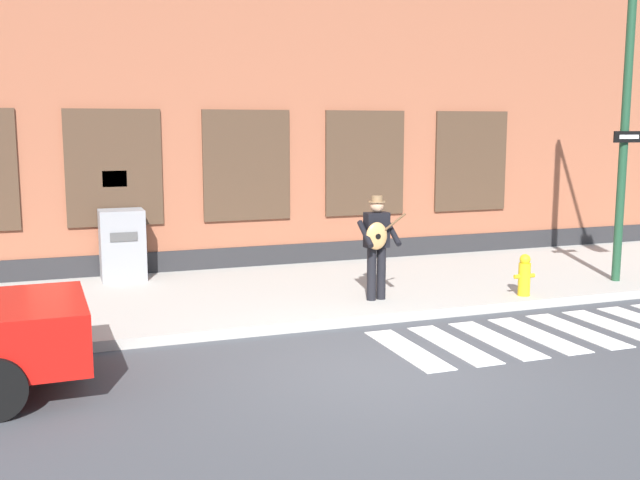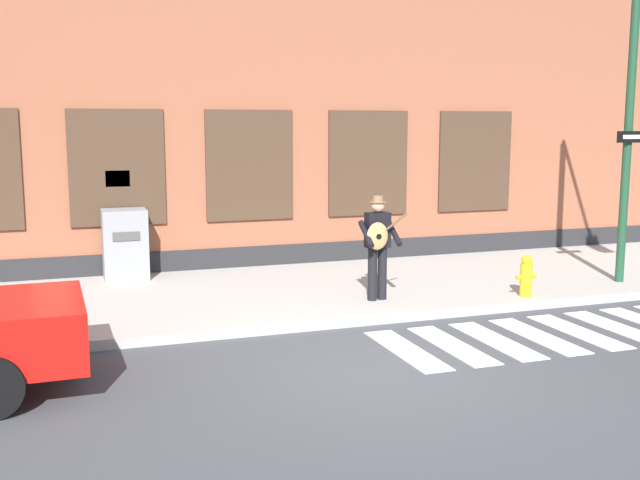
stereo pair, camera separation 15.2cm
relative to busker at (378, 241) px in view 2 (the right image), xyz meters
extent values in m
plane|color=#424449|center=(-1.22, -2.91, -1.11)|extent=(160.00, 160.00, 0.00)
cube|color=#ADAAA3|center=(-1.22, 1.32, -1.04)|extent=(28.00, 4.45, 0.15)
cube|color=#99563D|center=(-1.22, 5.55, 2.34)|extent=(28.00, 4.00, 6.90)
cube|color=#28282B|center=(-1.22, 3.53, -0.84)|extent=(28.00, 0.04, 0.55)
cube|color=#473323|center=(-3.74, 3.52, 1.06)|extent=(1.75, 0.06, 2.16)
cube|color=black|center=(-3.74, 3.51, 1.06)|extent=(1.63, 0.03, 2.04)
cube|color=#473323|center=(-1.22, 3.52, 1.06)|extent=(1.75, 0.06, 2.16)
cube|color=black|center=(-1.22, 3.51, 1.06)|extent=(1.63, 0.03, 2.04)
cube|color=#473323|center=(1.31, 3.52, 1.06)|extent=(1.75, 0.06, 2.16)
cube|color=black|center=(1.31, 3.51, 1.06)|extent=(1.63, 0.03, 2.04)
cube|color=#473323|center=(3.83, 3.52, 1.06)|extent=(1.75, 0.06, 2.16)
cube|color=black|center=(3.83, 3.51, 1.06)|extent=(1.63, 0.03, 2.04)
cube|color=yellow|center=(-3.74, 3.50, 0.86)|extent=(0.44, 0.02, 0.30)
cube|color=silver|center=(-0.54, -2.21, -1.11)|extent=(0.42, 1.90, 0.01)
cube|color=silver|center=(0.14, -2.21, -1.11)|extent=(0.42, 1.90, 0.01)
cube|color=silver|center=(0.83, -2.21, -1.11)|extent=(0.42, 1.90, 0.01)
cube|color=silver|center=(1.51, -2.21, -1.11)|extent=(0.42, 1.90, 0.01)
cube|color=silver|center=(2.19, -2.21, -1.11)|extent=(0.42, 1.90, 0.01)
cube|color=silver|center=(2.87, -2.21, -1.11)|extent=(0.42, 1.90, 0.01)
cube|color=silver|center=(-4.63, -1.44, -0.37)|extent=(0.06, 0.24, 0.12)
cube|color=silver|center=(-4.61, -2.58, -0.37)|extent=(0.06, 0.24, 0.12)
cylinder|color=black|center=(-5.56, -1.16, -0.78)|extent=(0.66, 0.25, 0.66)
cylinder|color=black|center=(0.10, 0.04, -0.53)|extent=(0.15, 0.15, 0.86)
cylinder|color=black|center=(-0.08, 0.02, -0.53)|extent=(0.15, 0.15, 0.86)
cube|color=black|center=(0.01, 0.04, 0.18)|extent=(0.38, 0.22, 0.56)
sphere|color=tan|center=(0.01, 0.04, 0.57)|extent=(0.22, 0.22, 0.22)
cylinder|color=olive|center=(0.01, 0.04, 0.63)|extent=(0.27, 0.28, 0.02)
cylinder|color=olive|center=(0.01, 0.04, 0.68)|extent=(0.18, 0.18, 0.09)
cylinder|color=black|center=(0.25, -0.06, 0.14)|extent=(0.09, 0.51, 0.39)
cylinder|color=black|center=(-0.23, -0.06, 0.14)|extent=(0.09, 0.51, 0.39)
ellipsoid|color=tan|center=(-0.07, -0.14, 0.11)|extent=(0.36, 0.12, 0.44)
cylinder|color=black|center=(-0.07, -0.20, 0.11)|extent=(0.09, 0.01, 0.09)
cylinder|color=brown|center=(0.19, -0.16, 0.29)|extent=(0.47, 0.04, 0.34)
cylinder|color=#1E472D|center=(4.74, -0.09, 1.74)|extent=(0.15, 0.15, 5.41)
cube|color=black|center=(4.73, -0.20, 1.64)|extent=(0.60, 0.06, 0.20)
cube|color=white|center=(4.73, -0.22, 1.64)|extent=(0.40, 0.04, 0.07)
cube|color=gray|center=(-3.69, 3.10, -0.32)|extent=(0.79, 0.65, 1.29)
cube|color=#4C4C4C|center=(-3.69, 2.76, -0.13)|extent=(0.48, 0.02, 0.16)
cylinder|color=gold|center=(2.43, -0.56, -0.69)|extent=(0.20, 0.20, 0.55)
sphere|color=gold|center=(2.43, -0.56, -0.35)|extent=(0.18, 0.18, 0.18)
cylinder|color=gold|center=(2.29, -0.56, -0.63)|extent=(0.10, 0.07, 0.07)
cylinder|color=gold|center=(2.57, -0.56, -0.63)|extent=(0.10, 0.07, 0.07)
camera|label=1|loc=(-4.91, -10.81, 1.84)|focal=42.00mm
camera|label=2|loc=(-4.76, -10.86, 1.84)|focal=42.00mm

